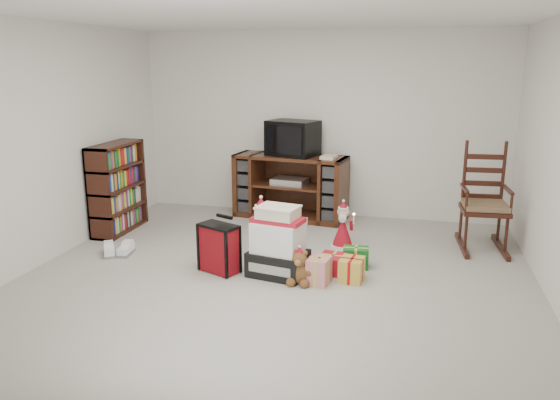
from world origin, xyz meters
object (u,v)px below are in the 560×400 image
at_px(tv_stand, 290,187).
at_px(red_suitcase, 219,248).
at_px(rocking_chair, 484,211).
at_px(bookshelf, 118,189).
at_px(sneaker_pair, 118,251).
at_px(gift_cluster, 341,265).
at_px(gift_pile, 278,246).
at_px(teddy_bear, 300,269).
at_px(santa_figurine, 343,230).
at_px(mrs_claus_figurine, 261,233).
at_px(crt_television, 293,138).

xyz_separation_m(tv_stand, red_suitcase, (-0.25, -2.15, -0.18)).
bearing_deg(rocking_chair, bookshelf, -178.56).
distance_m(sneaker_pair, gift_cluster, 2.49).
height_order(rocking_chair, gift_pile, rocking_chair).
relative_size(tv_stand, gift_cluster, 1.98).
distance_m(teddy_bear, santa_figurine, 1.19).
distance_m(red_suitcase, santa_figurine, 1.54).
bearing_deg(gift_pile, mrs_claus_figurine, 132.31).
distance_m(bookshelf, santa_figurine, 2.85).
bearing_deg(bookshelf, sneaker_pair, -62.12).
height_order(gift_pile, sneaker_pair, gift_pile).
xyz_separation_m(santa_figurine, mrs_claus_figurine, (-0.84, -0.47, 0.04)).
bearing_deg(crt_television, gift_pile, -63.02).
xyz_separation_m(bookshelf, crt_television, (1.99, 1.11, 0.56)).
bearing_deg(gift_pile, tv_stand, 110.55).
relative_size(mrs_claus_figurine, sneaker_pair, 1.73).
bearing_deg(teddy_bear, red_suitcase, 173.76).
relative_size(red_suitcase, teddy_bear, 1.76).
height_order(sneaker_pair, crt_television, crt_television).
height_order(teddy_bear, santa_figurine, santa_figurine).
bearing_deg(red_suitcase, rocking_chair, 52.40).
xyz_separation_m(bookshelf, gift_pile, (2.32, -0.98, -0.23)).
bearing_deg(crt_television, rocking_chair, 2.17).
distance_m(red_suitcase, sneaker_pair, 1.31).
bearing_deg(gift_cluster, sneaker_pair, 179.54).
xyz_separation_m(tv_stand, santa_figurine, (0.87, -1.09, -0.22)).
relative_size(bookshelf, santa_figurine, 2.01).
bearing_deg(mrs_claus_figurine, rocking_chair, 20.06).
distance_m(tv_stand, mrs_claus_figurine, 1.56).
xyz_separation_m(tv_stand, mrs_claus_figurine, (0.03, -1.55, -0.18)).
xyz_separation_m(gift_pile, gift_cluster, (0.62, 0.12, -0.19)).
relative_size(bookshelf, teddy_bear, 3.32).
bearing_deg(crt_television, teddy_bear, -57.42).
distance_m(teddy_bear, gift_cluster, 0.46).
distance_m(bookshelf, red_suitcase, 2.03).
xyz_separation_m(mrs_claus_figurine, crt_television, (0.00, 1.56, 0.84)).
height_order(gift_pile, gift_cluster, gift_pile).
xyz_separation_m(bookshelf, rocking_chair, (4.38, 0.43, -0.10)).
bearing_deg(crt_television, santa_figurine, -34.35).
bearing_deg(sneaker_pair, gift_cluster, -23.19).
bearing_deg(tv_stand, crt_television, 20.03).
relative_size(red_suitcase, santa_figurine, 1.06).
bearing_deg(gift_pile, santa_figurine, 73.71).
relative_size(red_suitcase, sneaker_pair, 1.54).
distance_m(santa_figurine, gift_cluster, 0.89).
xyz_separation_m(rocking_chair, crt_television, (-2.39, 0.68, 0.66)).
xyz_separation_m(rocking_chair, sneaker_pair, (-3.94, -1.26, -0.38)).
relative_size(bookshelf, red_suitcase, 1.89).
bearing_deg(mrs_claus_figurine, red_suitcase, -114.61).
distance_m(teddy_bear, sneaker_pair, 2.15).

